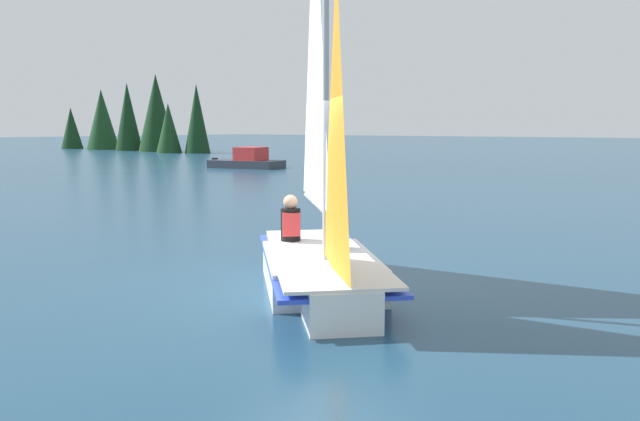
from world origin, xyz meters
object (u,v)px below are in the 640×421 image
(sailor_helm, at_px, (337,238))
(motorboat_distant, at_px, (248,161))
(sailboat_main, at_px, (320,228))
(sailor_crew, at_px, (291,230))

(sailor_helm, relative_size, motorboat_distant, 0.28)
(sailboat_main, xyz_separation_m, sailor_helm, (0.01, -0.41, -0.19))
(sailboat_main, relative_size, sailor_crew, 4.92)
(sailboat_main, bearing_deg, sailor_crew, -164.57)
(motorboat_distant, bearing_deg, sailboat_main, -55.98)
(sailor_helm, height_order, motorboat_distant, sailor_helm)
(sailor_helm, distance_m, motorboat_distant, 25.12)
(motorboat_distant, bearing_deg, sailor_helm, -55.31)
(sailboat_main, distance_m, motorboat_distant, 25.42)
(sailor_helm, bearing_deg, motorboat_distant, -178.62)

